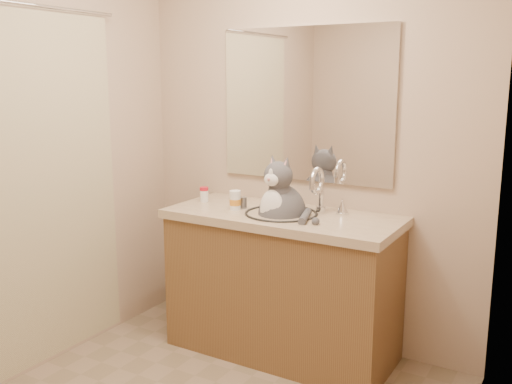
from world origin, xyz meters
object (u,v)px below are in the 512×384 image
(pill_bottle_orange, at_px, (235,201))
(grey_canister, at_px, (243,203))
(cat, at_px, (281,211))
(pill_bottle_redcap, at_px, (204,194))

(pill_bottle_orange, xyz_separation_m, grey_canister, (0.02, 0.06, -0.02))
(cat, xyz_separation_m, pill_bottle_orange, (-0.28, -0.04, 0.04))
(grey_canister, bearing_deg, cat, -3.23)
(pill_bottle_redcap, bearing_deg, grey_canister, -5.13)
(cat, bearing_deg, grey_canister, -175.66)
(cat, relative_size, pill_bottle_orange, 4.79)
(cat, relative_size, pill_bottle_redcap, 5.91)
(pill_bottle_orange, relative_size, grey_canister, 1.70)
(pill_bottle_redcap, xyz_separation_m, grey_canister, (0.30, -0.03, -0.01))
(pill_bottle_orange, bearing_deg, pill_bottle_redcap, 163.33)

